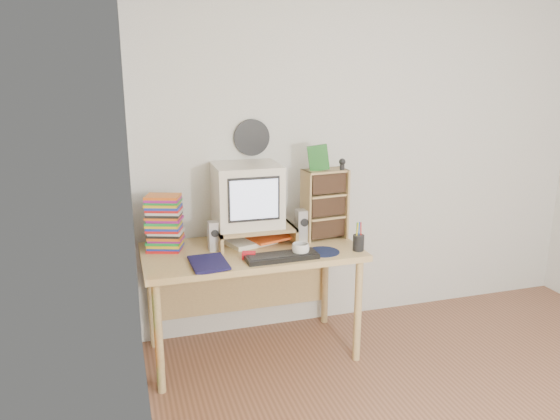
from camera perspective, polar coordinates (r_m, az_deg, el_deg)
back_wall at (r=4.13m, az=9.65°, el=5.52°), size 3.50×0.00×3.50m
left_wall at (r=2.01m, az=-13.63°, el=-4.81°), size 0.00×3.50×3.50m
curtain at (r=2.50m, az=-13.31°, el=-3.28°), size 0.00×2.20×2.20m
wall_disc at (r=3.77m, az=-2.97°, el=7.57°), size 0.25×0.02×0.25m
desk at (r=3.67m, az=-3.22°, el=-5.77°), size 1.40×0.70×0.75m
monitor_riser at (r=3.64m, az=-2.65°, el=-2.13°), size 0.52×0.30×0.12m
crt_monitor at (r=3.62m, az=-3.39°, el=1.54°), size 0.44×0.44×0.41m
speaker_left at (r=3.54m, az=-6.93°, el=-2.70°), size 0.07×0.07×0.19m
speaker_right at (r=3.70m, az=2.34°, el=-1.61°), size 0.08×0.08×0.22m
keyboard at (r=3.38m, az=0.17°, el=-4.90°), size 0.46×0.16×0.03m
dvd_stack at (r=3.57m, az=-11.95°, el=-1.84°), size 0.25×0.21×0.30m
cd_rack at (r=3.73m, az=4.67°, el=0.60°), size 0.30×0.18×0.48m
mug at (r=3.42m, az=2.17°, el=-4.20°), size 0.14×0.14×0.09m
diary at (r=3.29m, az=-9.29°, el=-5.49°), size 0.27×0.20×0.05m
mousepad at (r=3.52m, az=4.53°, el=-4.37°), size 0.26×0.26×0.00m
pen_cup at (r=3.55m, az=8.21°, el=-3.09°), size 0.09×0.09×0.15m
papers at (r=3.69m, az=-2.41°, el=-3.11°), size 0.36×0.31×0.04m
red_box at (r=3.39m, az=-3.28°, el=-4.75°), size 0.10×0.08×0.04m
game_box at (r=3.63m, az=4.02°, el=5.45°), size 0.14×0.06×0.17m
webcam at (r=3.68m, az=6.52°, el=4.79°), size 0.05×0.05×0.08m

